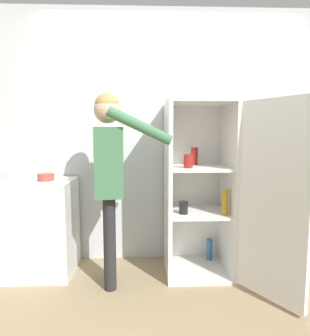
# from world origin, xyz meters

# --- Properties ---
(ground_plane) EXTENTS (12.00, 12.00, 0.00)m
(ground_plane) POSITION_xyz_m (0.00, 0.00, 0.00)
(ground_plane) COLOR tan
(wall_back) EXTENTS (7.00, 0.06, 2.55)m
(wall_back) POSITION_xyz_m (0.00, 0.98, 1.27)
(wall_back) COLOR silver
(wall_back) RESTS_ON ground_plane
(refrigerator) EXTENTS (0.95, 1.12, 1.61)m
(refrigerator) POSITION_xyz_m (0.35, 0.55, 0.80)
(refrigerator) COLOR white
(refrigerator) RESTS_ON ground_plane
(person) EXTENTS (0.67, 0.53, 1.65)m
(person) POSITION_xyz_m (-0.55, 0.39, 1.06)
(person) COLOR #262628
(person) RESTS_ON ground_plane
(counter) EXTENTS (0.64, 0.55, 0.88)m
(counter) POSITION_xyz_m (-1.25, 0.65, 0.44)
(counter) COLOR white
(counter) RESTS_ON ground_plane
(bowl) EXTENTS (0.15, 0.15, 0.07)m
(bowl) POSITION_xyz_m (-1.16, 0.65, 0.92)
(bowl) COLOR #B24738
(bowl) RESTS_ON counter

